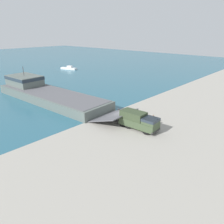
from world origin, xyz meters
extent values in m
plane|color=#9E998E|center=(0.00, 0.00, 0.00)|extent=(240.00, 240.00, 0.00)
cube|color=#56605B|center=(-2.31, 19.78, 1.00)|extent=(10.45, 33.14, 2.01)
cube|color=#56565B|center=(-2.31, 19.78, 2.05)|extent=(9.68, 31.79, 0.08)
cube|color=#56605B|center=(-2.87, 31.05, 3.33)|extent=(6.63, 9.46, 2.65)
cube|color=#28333D|center=(-2.87, 31.05, 4.11)|extent=(6.81, 9.56, 0.79)
cylinder|color=#3F3F42|center=(-2.87, 31.05, 5.86)|extent=(0.16, 0.16, 2.40)
cube|color=#56565B|center=(-1.35, 0.35, 1.05)|extent=(7.81, 6.59, 2.07)
cube|color=#3D4C33|center=(-1.11, -5.32, 1.02)|extent=(2.81, 6.94, 1.19)
cube|color=#3D4C33|center=(-1.01, -7.57, 2.07)|extent=(2.46, 2.43, 0.89)
cube|color=#28333D|center=(-1.01, -7.57, 2.29)|extent=(2.53, 2.45, 0.45)
cube|color=#344129|center=(-1.16, -4.16, 2.26)|extent=(2.60, 4.41, 1.29)
cube|color=#2D2D2D|center=(-0.96, -8.65, 0.58)|extent=(2.56, 0.35, 0.32)
cylinder|color=black|center=(0.02, -7.39, 0.66)|extent=(0.46, 1.33, 1.31)
cylinder|color=black|center=(-2.04, -7.48, 0.66)|extent=(0.46, 1.33, 1.31)
cylinder|color=black|center=(-0.15, -3.71, 0.66)|extent=(0.46, 1.33, 1.31)
cylinder|color=black|center=(-2.20, -3.80, 0.66)|extent=(0.46, 1.33, 1.31)
cylinder|color=black|center=(-0.20, -2.61, 0.66)|extent=(0.46, 1.33, 1.31)
cylinder|color=black|center=(-2.25, -2.70, 0.66)|extent=(0.46, 1.33, 1.31)
cylinder|color=#4C4738|center=(2.53, -5.77, 0.40)|extent=(0.14, 0.14, 0.80)
cylinder|color=#4C4738|center=(2.65, -5.91, 0.40)|extent=(0.14, 0.14, 0.80)
cube|color=#4C4738|center=(2.59, -5.84, 1.11)|extent=(0.47, 0.49, 0.63)
sphere|color=tan|center=(2.59, -5.84, 1.54)|extent=(0.22, 0.22, 0.22)
cube|color=white|center=(27.73, 52.87, 0.39)|extent=(4.06, 7.38, 0.77)
cube|color=silver|center=(27.90, 52.36, 1.20)|extent=(1.90, 2.45, 0.85)
cylinder|color=#333338|center=(2.93, 2.75, 0.24)|extent=(0.30, 0.30, 0.48)
sphere|color=#333338|center=(2.93, 2.75, 0.57)|extent=(0.35, 0.35, 0.35)
camera|label=1|loc=(-29.42, -25.13, 15.98)|focal=35.00mm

